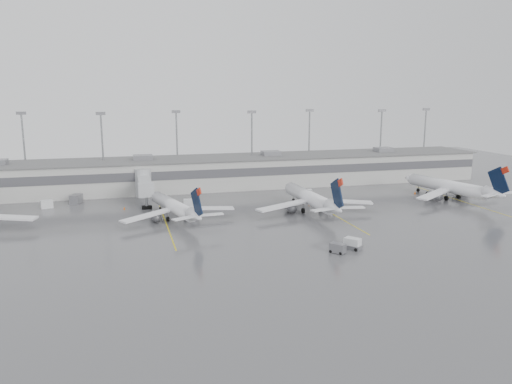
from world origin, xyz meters
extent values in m
plane|color=#525254|center=(0.00, 0.00, 0.00)|extent=(260.00, 260.00, 0.00)
cube|color=#AFAFAA|center=(0.00, 58.00, 4.00)|extent=(150.00, 16.00, 8.00)
cube|color=#47474C|center=(0.00, 49.95, 5.00)|extent=(150.00, 0.15, 2.20)
cube|color=#606060|center=(0.00, 58.00, 8.05)|extent=(152.00, 17.00, 0.30)
cube|color=slate|center=(50.00, 58.00, 8.80)|extent=(5.00, 4.00, 1.30)
cylinder|color=gray|center=(-50.00, 67.50, 10.00)|extent=(0.44, 0.44, 20.00)
cube|color=slate|center=(-50.00, 67.50, 20.20)|extent=(2.40, 0.50, 0.80)
cylinder|color=gray|center=(-30.00, 60.00, 10.00)|extent=(0.44, 0.44, 20.00)
cube|color=slate|center=(-30.00, 60.00, 20.20)|extent=(2.40, 0.50, 0.80)
cylinder|color=gray|center=(-10.00, 67.50, 10.00)|extent=(0.44, 0.44, 20.00)
cube|color=slate|center=(-10.00, 67.50, 20.20)|extent=(2.40, 0.50, 0.80)
cylinder|color=gray|center=(10.00, 60.00, 10.00)|extent=(0.44, 0.44, 20.00)
cube|color=slate|center=(10.00, 60.00, 20.20)|extent=(2.40, 0.50, 0.80)
cylinder|color=gray|center=(30.00, 67.50, 10.00)|extent=(0.44, 0.44, 20.00)
cube|color=slate|center=(30.00, 67.50, 20.20)|extent=(2.40, 0.50, 0.80)
cylinder|color=gray|center=(50.00, 60.00, 10.00)|extent=(0.44, 0.44, 20.00)
cube|color=slate|center=(50.00, 60.00, 20.20)|extent=(2.40, 0.50, 0.80)
cylinder|color=gray|center=(70.00, 67.50, 10.00)|extent=(0.44, 0.44, 20.00)
cube|color=slate|center=(70.00, 67.50, 20.20)|extent=(2.40, 0.50, 0.80)
cylinder|color=#A9ACAE|center=(-20.50, 50.00, 3.50)|extent=(4.00, 4.00, 7.00)
cube|color=#A9ACAE|center=(-20.50, 43.50, 4.30)|extent=(2.80, 13.00, 2.60)
cube|color=#A9ACAE|center=(-20.50, 36.00, 4.30)|extent=(3.40, 2.40, 3.00)
cylinder|color=gray|center=(-20.50, 36.00, 1.40)|extent=(0.70, 0.70, 2.80)
cube|color=black|center=(-20.50, 36.00, 0.35)|extent=(2.20, 1.20, 0.70)
cube|color=#D8C10C|center=(-17.50, 24.00, 0.01)|extent=(0.25, 40.00, 0.01)
cube|color=#D8C10C|center=(17.50, 24.00, 0.01)|extent=(0.25, 40.00, 0.01)
cube|color=#D8C10C|center=(52.50, 24.00, 0.01)|extent=(0.25, 40.00, 0.01)
cylinder|color=white|center=(-15.67, 25.80, 2.66)|extent=(7.60, 19.55, 2.66)
cone|color=white|center=(-18.50, 36.43, 2.66)|extent=(3.21, 3.09, 2.66)
cone|color=white|center=(-12.63, 14.40, 3.02)|extent=(3.71, 4.97, 2.66)
cube|color=white|center=(-21.03, 21.80, 1.95)|extent=(10.94, 8.20, 0.31)
cube|color=white|center=(-9.03, 25.00, 1.95)|extent=(11.64, 2.92, 0.31)
cube|color=black|center=(-12.52, 13.97, 5.59)|extent=(1.54, 4.90, 5.80)
cube|color=red|center=(-12.22, 12.86, 7.90)|extent=(0.72, 1.80, 1.68)
cylinder|color=black|center=(-17.73, 33.52, 0.40)|extent=(0.51, 0.85, 0.80)
cylinder|color=black|center=(-17.01, 23.61, 0.49)|extent=(0.64, 1.05, 0.98)
cylinder|color=black|center=(-13.41, 24.57, 0.49)|extent=(0.64, 1.05, 0.98)
cylinder|color=white|center=(13.73, 25.28, 2.95)|extent=(3.77, 21.73, 2.95)
cone|color=white|center=(13.27, 37.47, 2.95)|extent=(3.05, 2.86, 2.95)
cone|color=white|center=(14.22, 12.21, 3.34)|extent=(3.13, 5.03, 2.95)
cube|color=white|center=(6.95, 22.27, 2.16)|extent=(12.88, 6.81, 0.34)
cube|color=white|center=(20.71, 22.79, 2.16)|extent=(13.00, 5.95, 0.34)
cube|color=black|center=(14.24, 11.71, 6.20)|extent=(0.50, 5.55, 6.43)
cube|color=red|center=(14.29, 10.44, 8.75)|extent=(0.37, 2.00, 1.87)
cylinder|color=black|center=(13.39, 34.12, 0.44)|extent=(0.38, 0.90, 0.89)
cylinder|color=black|center=(11.74, 23.23, 0.54)|extent=(0.48, 1.10, 1.08)
cylinder|color=black|center=(15.87, 23.39, 0.54)|extent=(0.48, 1.10, 1.08)
cylinder|color=white|center=(51.03, 28.67, 3.03)|extent=(7.82, 22.32, 3.03)
cone|color=white|center=(48.29, 40.88, 3.03)|extent=(3.57, 3.42, 3.03)
cone|color=white|center=(53.97, 15.57, 3.43)|extent=(4.06, 5.59, 3.03)
cube|color=white|center=(44.76, 24.36, 2.22)|extent=(12.62, 8.95, 0.35)
cube|color=white|center=(58.54, 27.46, 2.22)|extent=(13.30, 3.83, 0.35)
cube|color=black|center=(54.08, 15.08, 6.36)|extent=(1.54, 5.61, 6.60)
cube|color=red|center=(54.37, 13.80, 8.98)|extent=(0.74, 2.06, 1.92)
cylinder|color=black|center=(49.04, 37.53, 0.45)|extent=(0.54, 0.96, 0.91)
cylinder|color=black|center=(49.41, 26.24, 0.55)|extent=(0.69, 1.18, 1.11)
cylinder|color=black|center=(53.54, 27.16, 0.55)|extent=(0.69, 1.18, 1.11)
cube|color=silver|center=(10.74, -2.64, 0.95)|extent=(2.81, 2.98, 1.90)
cube|color=slate|center=(10.74, -2.64, 0.37)|extent=(3.24, 3.44, 0.74)
cylinder|color=black|center=(9.42, -2.33, 0.30)|extent=(0.55, 0.61, 0.59)
cylinder|color=black|center=(10.76, -1.29, 0.30)|extent=(0.55, 0.61, 0.59)
cylinder|color=black|center=(10.72, -4.00, 0.30)|extent=(0.55, 0.61, 0.59)
cylinder|color=black|center=(12.06, -2.96, 0.30)|extent=(0.55, 0.61, 0.59)
cube|color=slate|center=(7.54, -3.84, 0.85)|extent=(2.66, 2.85, 1.51)
cylinder|color=black|center=(6.50, -3.52, 0.25)|extent=(0.46, 0.51, 0.50)
cylinder|color=black|center=(8.58, -4.16, 0.25)|extent=(0.46, 0.51, 0.50)
cube|color=silver|center=(-42.13, 42.74, 0.90)|extent=(2.90, 2.32, 1.80)
cube|color=silver|center=(-11.13, 35.78, 0.85)|extent=(2.59, 1.91, 1.70)
cube|color=silver|center=(19.06, 40.07, 0.84)|extent=(2.66, 2.08, 1.67)
cube|color=slate|center=(-36.11, 46.19, 1.05)|extent=(2.96, 3.80, 2.09)
cone|color=#EB5E04|center=(-25.36, 36.71, 0.33)|extent=(0.42, 0.42, 0.66)
cone|color=#EB5E04|center=(15.91, 30.50, 0.32)|extent=(0.40, 0.40, 0.64)
cone|color=#EB5E04|center=(46.73, 35.32, 0.37)|extent=(0.46, 0.46, 0.74)
camera|label=1|loc=(-25.32, -74.73, 25.39)|focal=35.00mm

